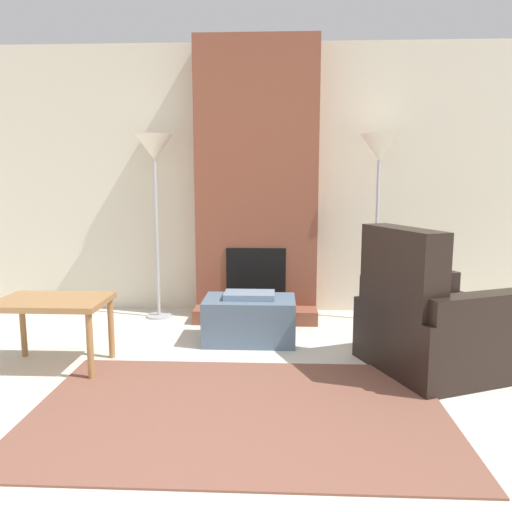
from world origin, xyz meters
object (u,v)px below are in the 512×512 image
Objects in this scene: ottoman at (250,319)px; floor_lamp_left at (154,158)px; floor_lamp_right at (379,158)px; side_table at (53,308)px; armchair at (432,327)px.

ottoman is 0.43× the size of floor_lamp_left.
floor_lamp_left is at bearing -180.00° from floor_lamp_right.
ottoman is 0.99× the size of side_table.
floor_lamp_right is (2.05, 0.00, -0.00)m from floor_lamp_left.
side_table is at bearing 69.56° from armchair.
side_table is (-1.34, -0.63, 0.24)m from ottoman.
side_table is 3.01m from floor_lamp_right.
floor_lamp_left reaches higher than side_table.
armchair is at bearing -82.28° from floor_lamp_right.
armchair is 1.73m from floor_lamp_right.
floor_lamp_left reaches higher than ottoman.
ottoman is 1.87m from floor_lamp_right.
floor_lamp_left is 2.05m from floor_lamp_right.
side_table is (-2.64, -0.09, 0.12)m from armchair.
armchair reaches higher than ottoman.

